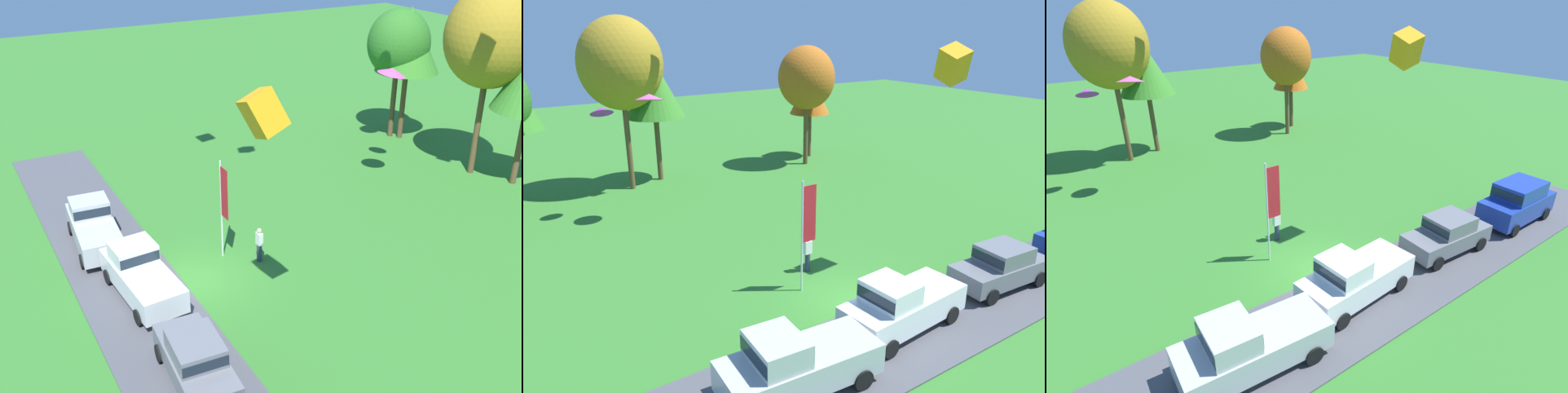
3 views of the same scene
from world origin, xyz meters
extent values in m
plane|color=#337528|center=(0.00, 0.00, 0.00)|extent=(120.00, 120.00, 0.00)
cube|color=#4C4C51|center=(0.00, -2.59, 0.03)|extent=(36.00, 4.40, 0.06)
cube|color=#B7B7BC|center=(-4.99, -2.89, 0.90)|extent=(5.13, 2.28, 1.00)
cube|color=#B7B7BC|center=(-5.78, -2.83, 1.80)|extent=(1.63, 1.87, 0.80)
cube|color=#19232D|center=(-5.78, -2.83, 1.80)|extent=(1.66, 1.84, 0.44)
cylinder|color=black|center=(-6.61, -1.86, 0.40)|extent=(0.70, 0.29, 0.68)
cylinder|color=black|center=(-3.36, -3.92, 0.40)|extent=(0.70, 0.29, 0.68)
cylinder|color=black|center=(-3.22, -2.12, 0.40)|extent=(0.70, 0.29, 0.68)
cube|color=white|center=(0.08, -2.25, 0.90)|extent=(5.12, 2.24, 1.00)
cube|color=white|center=(-0.71, -2.30, 1.80)|extent=(1.62, 1.86, 0.80)
cube|color=#19232D|center=(-0.71, -2.30, 1.80)|extent=(1.65, 1.83, 0.44)
cylinder|color=black|center=(-1.55, -3.27, 0.40)|extent=(0.69, 0.29, 0.68)
cylinder|color=black|center=(-1.67, -1.46, 0.40)|extent=(0.69, 0.29, 0.68)
cylinder|color=black|center=(1.84, -3.03, 0.40)|extent=(0.69, 0.29, 0.68)
cylinder|color=black|center=(1.72, -1.23, 0.40)|extent=(0.69, 0.29, 0.68)
cube|color=slate|center=(5.79, -2.31, 0.80)|extent=(4.52, 2.11, 0.80)
cube|color=slate|center=(5.89, -2.32, 1.55)|extent=(2.11, 1.78, 0.70)
cube|color=#19232D|center=(5.89, -2.32, 1.55)|extent=(2.15, 1.75, 0.38)
cylinder|color=black|center=(4.24, -3.06, 0.40)|extent=(0.70, 0.29, 0.68)
cylinder|color=black|center=(4.36, -1.35, 0.40)|extent=(0.70, 0.29, 0.68)
cylinder|color=black|center=(7.22, -3.27, 0.40)|extent=(0.70, 0.29, 0.68)
cylinder|color=black|center=(7.35, -1.57, 0.40)|extent=(0.70, 0.29, 0.68)
cube|color=#1E389E|center=(11.36, -2.69, 0.95)|extent=(4.62, 1.95, 1.10)
cube|color=#1E389E|center=(11.36, -2.69, 1.92)|extent=(2.62, 1.79, 0.84)
cube|color=#19232D|center=(11.36, -2.69, 1.92)|extent=(2.67, 1.75, 0.46)
cylinder|color=black|center=(9.79, -3.58, 0.40)|extent=(0.68, 0.25, 0.68)
cylinder|color=black|center=(9.81, -1.77, 0.40)|extent=(0.68, 0.25, 0.68)
cylinder|color=black|center=(12.92, -3.61, 0.40)|extent=(0.68, 0.25, 0.68)
cylinder|color=black|center=(12.93, -1.80, 0.40)|extent=(0.68, 0.25, 0.68)
cylinder|color=#2D334C|center=(-0.09, 3.41, 0.44)|extent=(0.24, 0.24, 0.88)
cube|color=white|center=(-0.09, 3.41, 1.18)|extent=(0.36, 0.22, 0.60)
sphere|color=beige|center=(-0.09, 3.41, 1.60)|extent=(0.22, 0.22, 0.22)
cylinder|color=brown|center=(-2.83, 19.76, 2.94)|extent=(0.36, 0.36, 5.87)
ellipsoid|color=olive|center=(-2.83, 19.76, 8.25)|extent=(5.29, 5.29, 5.81)
cylinder|color=brown|center=(-0.47, 20.77, 2.25)|extent=(0.36, 0.36, 4.50)
cone|color=#387F28|center=(-0.47, 20.77, 6.52)|extent=(4.05, 4.05, 4.05)
cylinder|color=brown|center=(10.66, 18.39, 2.40)|extent=(0.36, 0.36, 4.79)
ellipsoid|color=#B25B19|center=(10.66, 18.39, 6.73)|extent=(4.31, 4.31, 4.74)
cylinder|color=brown|center=(12.38, 20.27, 1.80)|extent=(0.36, 0.36, 3.60)
cone|color=#B25B19|center=(12.38, 20.27, 5.21)|extent=(3.24, 3.24, 3.24)
cylinder|color=silver|center=(-1.34, 2.13, 2.42)|extent=(0.08, 0.08, 4.84)
cube|color=red|center=(-0.99, 2.13, 3.39)|extent=(0.64, 0.04, 2.42)
cone|color=purple|center=(-5.46, 15.23, 6.17)|extent=(1.38, 1.39, 0.84)
cone|color=#EA4C9E|center=(-3.40, 13.25, 6.97)|extent=(2.06, 2.08, 0.60)
cube|color=orange|center=(5.14, 0.69, 9.10)|extent=(1.36, 1.45, 1.82)
camera|label=1|loc=(21.14, -8.22, 15.09)|focal=42.00mm
camera|label=2|loc=(-12.50, -13.28, 10.77)|focal=35.00mm
camera|label=3|loc=(-9.39, -11.70, 10.95)|focal=28.00mm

